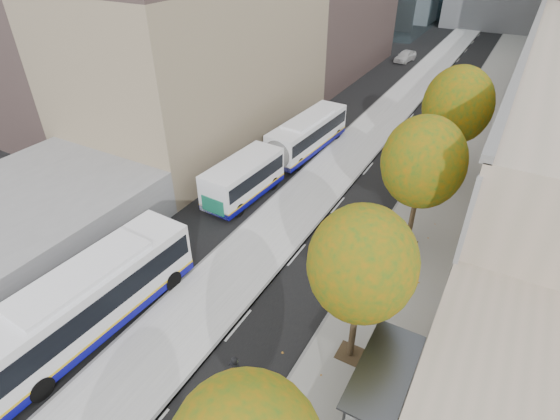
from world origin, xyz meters
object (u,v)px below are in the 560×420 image
Objects in this scene: bus_shelter at (388,380)px; bus_far at (283,150)px; distant_car at (405,56)px; cyclist at (236,379)px.

bus_far is (-13.10, 15.87, -0.68)m from bus_shelter.
distant_car is (-0.50, 35.02, -0.78)m from bus_far.
bus_shelter reaches higher than cyclist.
cyclist is (-5.44, -1.86, -1.41)m from bus_shelter.
cyclist is (7.66, -17.74, -0.73)m from bus_far.
bus_shelter is 0.26× the size of bus_far.
distant_car is (-8.16, 52.76, -0.05)m from cyclist.
bus_shelter reaches higher than distant_car.
bus_far is 7.94× the size of cyclist.
bus_shelter is 2.09× the size of cyclist.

